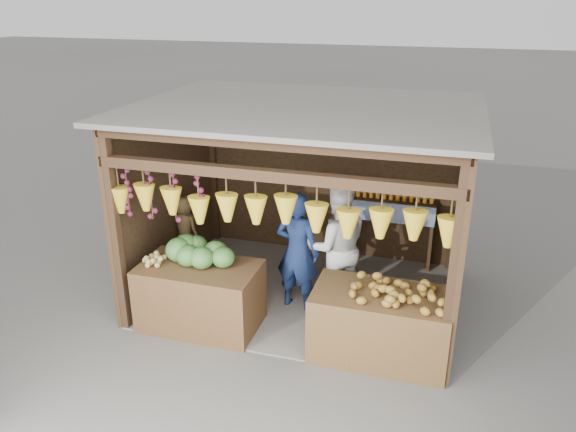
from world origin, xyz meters
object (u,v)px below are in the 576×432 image
object	(u,v)px
man_standing	(297,252)
counter_left	(200,296)
counter_right	(380,325)
vendor_seated	(185,228)
woman_standing	(337,247)

from	to	relation	value
man_standing	counter_left	bearing A→B (deg)	44.92
counter_right	vendor_seated	size ratio (longest dim) A/B	1.60
man_standing	vendor_seated	distance (m)	1.88
woman_standing	vendor_seated	xyz separation A→B (m)	(-2.31, 0.25, -0.12)
vendor_seated	man_standing	bearing A→B (deg)	-173.07
counter_left	counter_right	world-z (taller)	counter_left
counter_left	counter_right	size ratio (longest dim) A/B	0.95
man_standing	woman_standing	distance (m)	0.52
woman_standing	vendor_seated	size ratio (longest dim) A/B	1.81
man_standing	woman_standing	xyz separation A→B (m)	(0.48, 0.18, 0.06)
counter_right	counter_left	bearing A→B (deg)	-179.92
counter_right	vendor_seated	world-z (taller)	vendor_seated
counter_left	vendor_seated	world-z (taller)	vendor_seated
counter_left	man_standing	xyz separation A→B (m)	(1.05, 0.77, 0.40)
counter_right	woman_standing	bearing A→B (deg)	127.35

